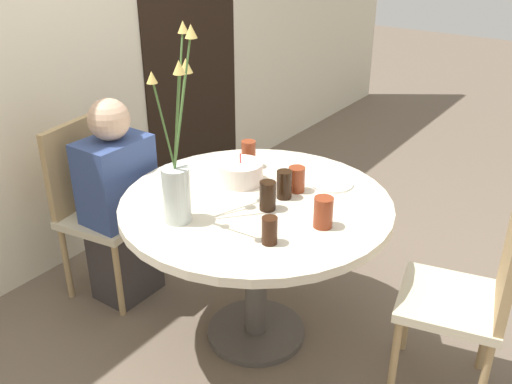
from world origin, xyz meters
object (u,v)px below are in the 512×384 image
object	(u,v)px
flower_vase	(177,173)
drink_glass_5	(297,179)
drink_glass_0	(323,212)
birthday_cake	(241,173)
drink_glass_3	(249,154)
drink_glass_4	(284,185)
person_woman	(120,209)
drink_glass_1	(268,196)
chair_near_front	(95,200)
side_plate	(332,183)
drink_glass_2	(270,230)
chair_left_flank	(474,289)

from	to	relation	value
flower_vase	drink_glass_5	size ratio (longest dim) A/B	6.71
drink_glass_0	birthday_cake	bearing A→B (deg)	74.66
drink_glass_3	drink_glass_5	bearing A→B (deg)	-105.83
birthday_cake	drink_glass_4	xyz separation A→B (m)	(-0.02, -0.25, 0.01)
drink_glass_5	flower_vase	bearing A→B (deg)	153.51
drink_glass_5	person_woman	size ratio (longest dim) A/B	0.10
drink_glass_3	drink_glass_5	size ratio (longest dim) A/B	1.17
drink_glass_1	drink_glass_3	bearing A→B (deg)	46.13
drink_glass_1	drink_glass_5	bearing A→B (deg)	-1.92
chair_near_front	drink_glass_1	size ratio (longest dim) A/B	7.37
drink_glass_0	drink_glass_5	bearing A→B (deg)	50.04
drink_glass_4	person_woman	distance (m)	0.91
flower_vase	drink_glass_1	bearing A→B (deg)	-40.78
birthday_cake	drink_glass_4	world-z (taller)	birthday_cake
side_plate	drink_glass_2	size ratio (longest dim) A/B	1.82
drink_glass_1	chair_near_front	bearing A→B (deg)	95.91
birthday_cake	side_plate	world-z (taller)	birthday_cake
chair_left_flank	flower_vase	world-z (taller)	flower_vase
birthday_cake	drink_glass_4	size ratio (longest dim) A/B	1.62
flower_vase	chair_left_flank	bearing A→B (deg)	-63.68
drink_glass_4	drink_glass_5	xyz separation A→B (m)	(0.09, -0.01, -0.01)
flower_vase	birthday_cake	bearing A→B (deg)	1.26
person_woman	drink_glass_4	bearing A→B (deg)	-76.05
side_plate	drink_glass_3	world-z (taller)	drink_glass_3
chair_near_front	chair_left_flank	distance (m)	1.85
drink_glass_4	drink_glass_3	bearing A→B (deg)	60.60
drink_glass_0	drink_glass_1	bearing A→B (deg)	91.27
chair_left_flank	side_plate	xyz separation A→B (m)	(0.12, 0.71, 0.22)
flower_vase	drink_glass_0	xyz separation A→B (m)	(0.28, -0.50, -0.14)
birthday_cake	drink_glass_3	size ratio (longest dim) A/B	1.54
chair_near_front	chair_left_flank	xyz separation A→B (m)	(0.35, -1.82, 0.00)
chair_near_front	side_plate	distance (m)	1.22
drink_glass_1	person_woman	size ratio (longest dim) A/B	0.12
drink_glass_2	drink_glass_4	world-z (taller)	drink_glass_4
drink_glass_2	chair_left_flank	bearing A→B (deg)	-54.81
side_plate	drink_glass_3	size ratio (longest dim) A/B	1.48
drink_glass_0	drink_glass_3	xyz separation A→B (m)	(0.31, 0.58, 0.00)
chair_left_flank	drink_glass_1	bearing A→B (deg)	-86.27
drink_glass_2	drink_glass_5	size ratio (longest dim) A/B	0.95
birthday_cake	drink_glass_0	xyz separation A→B (m)	(-0.14, -0.51, 0.01)
chair_near_front	chair_left_flank	bearing A→B (deg)	-87.88
drink_glass_0	person_woman	size ratio (longest dim) A/B	0.12
drink_glass_1	drink_glass_2	distance (m)	0.27
drink_glass_2	drink_glass_3	bearing A→B (deg)	42.23
person_woman	side_plate	bearing A→B (deg)	-64.76
flower_vase	drink_glass_1	xyz separation A→B (m)	(0.28, -0.24, -0.14)
chair_near_front	side_plate	xyz separation A→B (m)	(0.47, -1.11, 0.22)
drink_glass_0	drink_glass_2	world-z (taller)	drink_glass_0
drink_glass_5	person_woman	world-z (taller)	person_woman
chair_near_front	flower_vase	bearing A→B (deg)	-111.54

